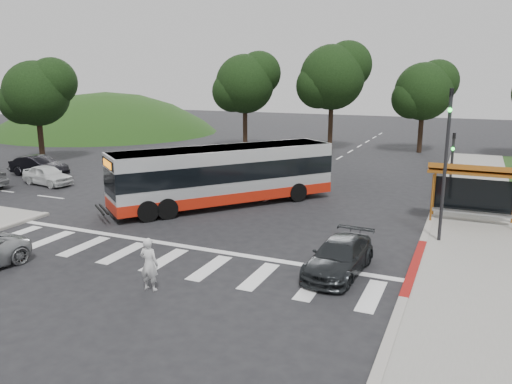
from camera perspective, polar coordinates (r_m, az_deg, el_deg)
The scene contains 18 objects.
ground at distance 23.92m, azimuth -3.72°, elevation -3.85°, with size 140.00×140.00×0.00m, color black.
sidewalk_east at distance 29.12m, azimuth 23.79°, elevation -1.74°, with size 4.00×40.00×0.12m, color gray.
curb_east at distance 29.15m, azimuth 19.87°, elevation -1.35°, with size 0.30×40.00×0.15m, color #9E9991.
curb_east_red at distance 19.61m, azimuth 17.66°, elevation -8.14°, with size 0.32×6.00×0.15m, color maroon.
hillside_nw at distance 66.26m, azimuth -16.59°, elevation 6.58°, with size 44.00×44.00×10.00m, color #1E3B13.
crosswalk_ladder at distance 19.86m, azimuth -10.41°, elevation -7.66°, with size 18.00×2.60×0.01m, color silver.
bus_shelter at distance 25.80m, azimuth 23.76°, elevation 1.68°, with size 4.20×1.60×2.86m.
traffic_signal_ne_tall at distance 22.01m, azimuth 20.93°, elevation 4.17°, with size 0.18×0.37×6.50m.
traffic_signal_ne_short at distance 29.14m, azimuth 21.49°, elevation 3.34°, with size 0.18×0.37×4.00m.
tree_north_a at distance 48.00m, azimuth 8.82°, elevation 12.95°, with size 6.60×6.15×10.17m.
tree_north_b at distance 48.56m, azimuth 18.70°, elevation 10.94°, with size 5.72×5.33×8.43m.
tree_north_c at distance 48.86m, azimuth -1.16°, elevation 12.36°, with size 6.16×5.74×9.30m.
tree_west_a at distance 44.49m, azimuth -23.70°, elevation 10.38°, with size 5.72×5.33×8.43m.
transit_bus at distance 27.37m, azimuth -3.64°, elevation 1.78°, with size 2.68×12.37×3.20m, color #BABDC0, non-canonical shape.
pedestrian at distance 17.03m, azimuth -12.12°, elevation -8.07°, with size 0.66×0.44×1.82m, color silver.
dark_sedan at distance 18.40m, azimuth 9.49°, elevation -7.30°, with size 1.72×4.23×1.23m, color #212426.
west_car_white at distance 35.31m, azimuth -22.73°, elevation 1.80°, with size 1.53×3.80×1.30m, color silver.
west_car_black at distance 38.72m, azimuth -23.58°, elevation 2.75°, with size 1.52×4.37×1.44m, color black.
Camera 1 is at (10.59, -20.28, 7.00)m, focal length 35.00 mm.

